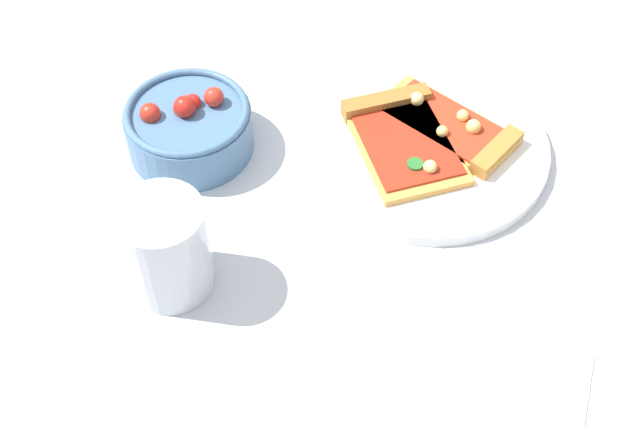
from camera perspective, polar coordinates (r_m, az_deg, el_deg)
The scene contains 7 objects.
ground_plane at distance 0.96m, azimuth 3.66°, elevation 4.21°, with size 2.40×2.40×0.00m, color silver.
plate at distance 0.96m, azimuth 6.97°, elevation 4.29°, with size 0.26×0.26×0.01m, color white.
pizza_slice_near at distance 0.97m, azimuth 8.63°, elevation 5.48°, with size 0.09×0.16×0.02m.
pizza_slice_far at distance 0.95m, azimuth 5.33°, elevation 5.01°, with size 0.17×0.17×0.02m.
salad_bowl at distance 0.95m, azimuth -8.51°, elevation 5.58°, with size 0.14×0.14×0.07m.
soda_glass at distance 0.82m, azimuth -9.89°, elevation -2.41°, with size 0.08×0.08×0.10m.
paper_napkin at distance 0.81m, azimuth 12.04°, elevation -10.75°, with size 0.10×0.14×0.00m, color white.
Camera 1 is at (-0.58, -0.33, 0.70)m, focal length 49.34 mm.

